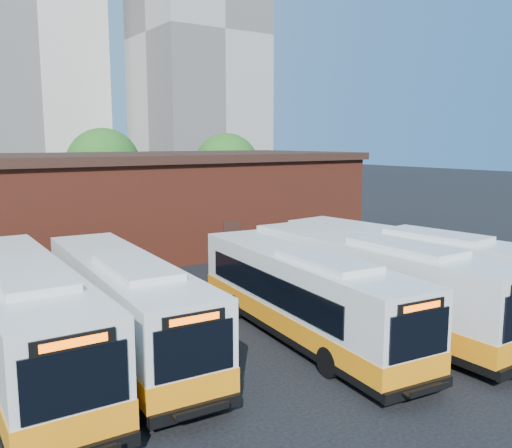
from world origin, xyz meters
TOP-DOWN VIEW (x-y plane):
  - ground at (0.00, 0.00)m, footprint 220.00×220.00m
  - bus_farwest at (-10.99, 3.74)m, footprint 3.09×13.22m
  - bus_west at (-7.74, 3.74)m, footprint 3.36×12.52m
  - bus_midwest at (-1.89, 1.21)m, footprint 3.81×12.34m
  - bus_mideast at (1.29, 0.76)m, footprint 2.76×12.88m
  - bus_east at (4.48, 1.91)m, footprint 3.96×12.76m
  - depot_building at (0.00, 20.00)m, footprint 28.60×12.60m
  - tree_mid at (2.00, 34.00)m, footprint 6.56×6.56m
  - tree_east at (13.00, 31.00)m, footprint 6.24×6.24m
  - tower_center at (7.00, 86.00)m, footprint 22.00×20.00m
  - tower_right at (30.00, 68.00)m, footprint 18.00×18.00m

SIDE VIEW (x-z plane):
  - ground at x=0.00m, z-range 0.00..0.00m
  - bus_midwest at x=-1.89m, z-range -0.15..3.16m
  - bus_west at x=-7.74m, z-range -0.15..3.22m
  - bus_east at x=4.48m, z-range -0.16..3.27m
  - bus_mideast at x=1.29m, z-range -0.16..3.34m
  - bus_farwest at x=-10.99m, z-range -0.16..3.41m
  - depot_building at x=0.00m, z-range 0.06..6.46m
  - tree_east at x=13.00m, z-range 0.85..8.81m
  - tree_mid at x=2.00m, z-range 0.90..9.26m
  - tower_right at x=30.00m, z-range -0.26..48.94m
  - tower_center at x=7.00m, z-range -0.26..60.94m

